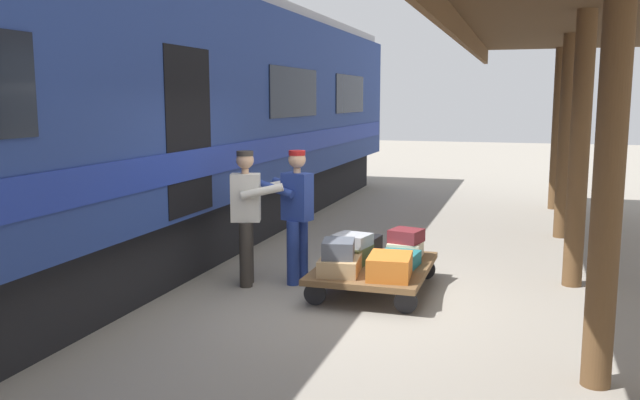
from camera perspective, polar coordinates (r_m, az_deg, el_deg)
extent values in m
plane|color=gray|center=(7.74, 3.07, -8.89)|extent=(60.00, 60.00, 0.00)
cylinder|color=brown|center=(14.93, 19.78, 5.74)|extent=(0.24, 0.24, 3.40)
cylinder|color=brown|center=(11.84, 20.39, 5.07)|extent=(0.24, 0.24, 3.40)
cylinder|color=brown|center=(8.76, 21.43, 3.92)|extent=(0.24, 0.24, 3.40)
cylinder|color=brown|center=(5.68, 23.59, 1.51)|extent=(0.24, 0.24, 3.40)
cube|color=brown|center=(7.28, 10.30, 15.76)|extent=(0.08, 16.29, 0.30)
cube|color=navy|center=(8.95, -19.84, 8.26)|extent=(3.00, 21.76, 2.90)
cube|color=black|center=(9.15, -19.23, -3.71)|extent=(2.55, 20.68, 0.90)
cube|color=navy|center=(8.17, -11.05, 3.00)|extent=(0.03, 21.33, 0.36)
cube|color=black|center=(15.27, 2.64, 9.11)|extent=(0.02, 2.39, 0.84)
cube|color=black|center=(11.63, -2.17, 9.24)|extent=(0.02, 2.39, 0.84)
cube|color=black|center=(8.17, -11.50, 5.80)|extent=(0.12, 1.10, 2.00)
cube|color=brown|center=(8.17, 4.67, -5.83)|extent=(1.31, 1.85, 0.07)
cylinder|color=black|center=(7.42, 7.39, -8.70)|extent=(0.26, 0.05, 0.26)
cylinder|color=black|center=(7.66, -0.44, -8.07)|extent=(0.26, 0.05, 0.26)
cylinder|color=black|center=(8.82, 9.06, -5.91)|extent=(0.26, 0.05, 0.26)
cylinder|color=black|center=(9.02, 2.43, -5.48)|extent=(0.26, 0.05, 0.26)
cube|color=tan|center=(7.73, 1.71, -5.65)|extent=(0.51, 0.63, 0.19)
cube|color=#CC6B23|center=(7.59, 6.03, -5.70)|extent=(0.52, 0.66, 0.26)
cube|color=#1E666B|center=(8.08, 6.73, -5.14)|extent=(0.49, 0.58, 0.17)
cube|color=brown|center=(8.20, 2.67, -4.72)|extent=(0.49, 0.56, 0.21)
cube|color=black|center=(8.68, 3.51, -3.94)|extent=(0.48, 0.60, 0.22)
cube|color=beige|center=(8.56, 7.36, -4.24)|extent=(0.41, 0.49, 0.20)
cube|color=#4C515B|center=(7.69, 1.59, -4.22)|extent=(0.44, 0.50, 0.20)
cube|color=maroon|center=(8.50, 7.44, -3.07)|extent=(0.45, 0.44, 0.16)
cube|color=#9EA0A5|center=(8.18, 2.80, -3.46)|extent=(0.48, 0.45, 0.15)
cylinder|color=navy|center=(8.56, -1.57, -4.33)|extent=(0.16, 0.16, 0.82)
cylinder|color=navy|center=(8.40, -2.34, -4.59)|extent=(0.16, 0.16, 0.82)
cube|color=navy|center=(8.35, -1.98, 0.29)|extent=(0.40, 0.31, 0.60)
cylinder|color=tan|center=(8.30, -1.99, 2.55)|extent=(0.09, 0.09, 0.06)
sphere|color=tan|center=(8.29, -1.99, 3.51)|extent=(0.22, 0.22, 0.22)
cylinder|color=#A51919|center=(8.28, -2.00, 4.08)|extent=(0.21, 0.21, 0.06)
cylinder|color=navy|center=(8.59, -2.60, 1.20)|extent=(0.54, 0.23, 0.21)
cylinder|color=navy|center=(8.33, -3.85, 0.96)|extent=(0.54, 0.23, 0.21)
cylinder|color=#332D28|center=(8.35, -6.41, -4.71)|extent=(0.16, 0.16, 0.82)
cylinder|color=#332D28|center=(8.55, -6.27, -4.40)|extent=(0.16, 0.16, 0.82)
cube|color=silver|center=(8.31, -6.42, 0.21)|extent=(0.41, 0.32, 0.60)
cylinder|color=tan|center=(8.27, -6.46, 2.48)|extent=(0.09, 0.09, 0.06)
sphere|color=tan|center=(8.26, -6.48, 3.44)|extent=(0.22, 0.22, 0.22)
cylinder|color=#332D28|center=(8.25, -6.49, 4.01)|extent=(0.21, 0.21, 0.06)
cylinder|color=silver|center=(8.12, -5.01, 0.75)|extent=(0.53, 0.26, 0.21)
cylinder|color=silver|center=(8.44, -4.84, 1.05)|extent=(0.53, 0.26, 0.21)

